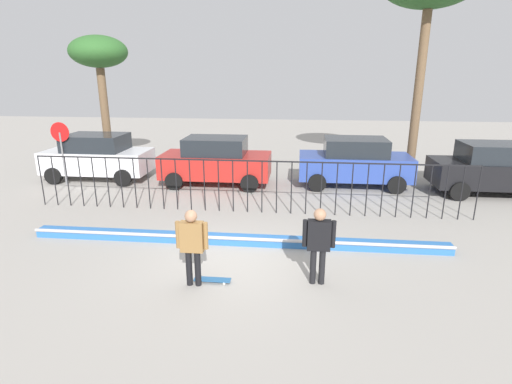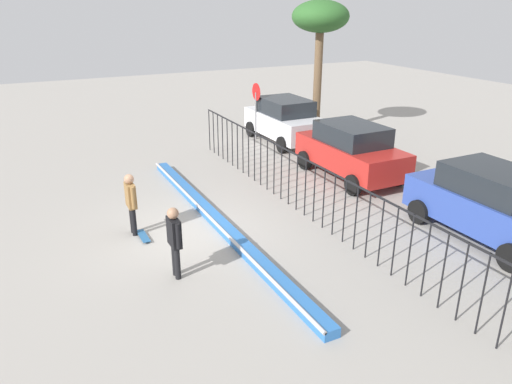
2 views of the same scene
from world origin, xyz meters
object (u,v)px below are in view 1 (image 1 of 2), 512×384
at_px(skateboard, 212,280).
at_px(parked_car_red, 216,161).
at_px(parked_car_black, 494,169).
at_px(skateboarder, 192,241).
at_px(parked_car_white, 98,157).
at_px(palm_tree_short, 99,56).
at_px(parked_car_blue, 354,162).
at_px(stop_sign, 61,145).
at_px(camera_operator, 319,239).

bearing_deg(skateboard, parked_car_red, 84.38).
bearing_deg(parked_car_black, skateboarder, -137.61).
distance_m(skateboarder, parked_car_white, 10.27).
xyz_separation_m(parked_car_white, palm_tree_short, (-0.42, 1.88, 4.04)).
height_order(parked_car_blue, parked_car_black, same).
xyz_separation_m(stop_sign, palm_tree_short, (0.51, 2.84, 3.40)).
xyz_separation_m(camera_operator, stop_sign, (-9.74, 6.88, 0.60)).
bearing_deg(palm_tree_short, parked_car_white, -77.58).
distance_m(skateboard, parked_car_black, 11.69).
bearing_deg(parked_car_red, skateboard, -78.69).
bearing_deg(skateboarder, parked_car_blue, 45.99).
xyz_separation_m(parked_car_red, palm_tree_short, (-5.50, 2.15, 4.04)).
height_order(stop_sign, palm_tree_short, palm_tree_short).
relative_size(parked_car_black, stop_sign, 1.72).
height_order(parked_car_blue, stop_sign, stop_sign).
bearing_deg(parked_car_blue, parked_car_red, -178.87).
xyz_separation_m(skateboarder, stop_sign, (-7.13, 7.23, 0.60)).
xyz_separation_m(skateboarder, parked_car_blue, (4.34, 8.27, -0.04)).
bearing_deg(skateboard, skateboarder, -174.05).
distance_m(parked_car_white, stop_sign, 1.48).
height_order(parked_car_white, parked_car_red, same).
relative_size(skateboarder, camera_operator, 1.00).
height_order(skateboarder, parked_car_blue, parked_car_blue).
height_order(parked_car_red, parked_car_black, same).
relative_size(stop_sign, palm_tree_short, 0.42).
distance_m(skateboard, camera_operator, 2.45).
relative_size(skateboard, parked_car_black, 0.19).
bearing_deg(camera_operator, parked_car_white, 0.13).
bearing_deg(palm_tree_short, camera_operator, -46.49).
xyz_separation_m(skateboarder, palm_tree_short, (-6.62, 10.07, 4.00)).
bearing_deg(parked_car_red, parked_car_white, 177.52).
bearing_deg(palm_tree_short, skateboard, -54.85).
height_order(camera_operator, parked_car_white, parked_car_white).
relative_size(camera_operator, parked_car_blue, 0.39).
bearing_deg(parked_car_black, skateboard, -137.04).
xyz_separation_m(parked_car_blue, palm_tree_short, (-10.96, 1.80, 4.04)).
relative_size(parked_car_red, parked_car_black, 1.00).
bearing_deg(skateboard, parked_car_blue, 47.47).
bearing_deg(parked_car_red, camera_operator, -63.29).
relative_size(parked_car_red, palm_tree_short, 0.73).
xyz_separation_m(parked_car_blue, parked_car_black, (4.94, -0.61, 0.00)).
distance_m(parked_car_black, stop_sign, 16.43).
height_order(skateboard, camera_operator, camera_operator).
relative_size(parked_car_blue, parked_car_black, 1.00).
relative_size(skateboarder, stop_sign, 0.68).
height_order(skateboarder, parked_car_white, parked_car_white).
distance_m(parked_car_red, palm_tree_short, 7.16).
bearing_deg(camera_operator, parked_car_blue, -60.57).
relative_size(camera_operator, stop_sign, 0.68).
bearing_deg(parked_car_red, parked_car_blue, 4.19).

